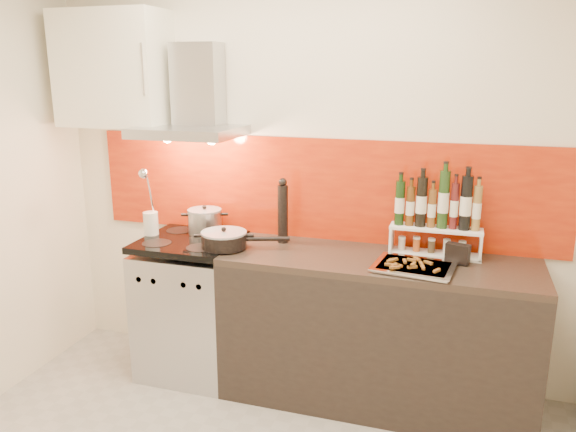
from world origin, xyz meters
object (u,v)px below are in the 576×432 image
(counter, at_px, (376,330))
(saute_pan, at_px, (225,239))
(stock_pot, at_px, (205,221))
(range_stove, at_px, (193,307))
(pepper_mill, at_px, (283,212))
(baking_tray, at_px, (414,266))

(counter, distance_m, saute_pan, 1.05)
(stock_pot, bearing_deg, saute_pan, -43.62)
(range_stove, bearing_deg, counter, 0.23)
(saute_pan, bearing_deg, range_stove, 162.31)
(pepper_mill, xyz_separation_m, baking_tray, (0.83, -0.25, -0.18))
(stock_pot, bearing_deg, range_stove, -106.62)
(saute_pan, relative_size, pepper_mill, 1.27)
(pepper_mill, bearing_deg, saute_pan, -141.73)
(stock_pot, distance_m, baking_tray, 1.39)
(counter, bearing_deg, range_stove, -179.77)
(pepper_mill, distance_m, baking_tray, 0.88)
(counter, distance_m, baking_tray, 0.52)
(counter, bearing_deg, saute_pan, -173.98)
(baking_tray, bearing_deg, pepper_mill, 162.94)
(range_stove, xyz_separation_m, pepper_mill, (0.58, 0.14, 0.66))
(range_stove, relative_size, baking_tray, 1.99)
(pepper_mill, bearing_deg, baking_tray, -17.06)
(counter, distance_m, stock_pot, 1.29)
(stock_pot, bearing_deg, counter, -6.74)
(range_stove, xyz_separation_m, baking_tray, (1.40, -0.12, 0.47))
(stock_pot, bearing_deg, baking_tray, -10.73)
(range_stove, distance_m, saute_pan, 0.60)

